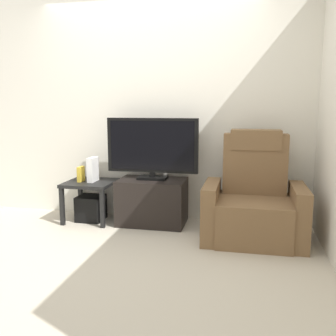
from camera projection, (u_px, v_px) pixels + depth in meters
ground_plane at (121, 249)px, 3.50m from camera, size 6.40×6.40×0.00m
wall_back at (150, 108)px, 4.37m from camera, size 6.40×0.06×2.60m
tv_stand at (152, 201)px, 4.23m from camera, size 0.75×0.49×0.51m
television at (152, 147)px, 4.15m from camera, size 1.02×0.20×0.68m
recliner_armchair at (254, 202)px, 3.74m from camera, size 0.98×0.78×1.08m
side_table at (90, 188)px, 4.33m from camera, size 0.54×0.54×0.46m
subwoofer_box at (91, 208)px, 4.37m from camera, size 0.29×0.29×0.29m
book_upright at (81, 174)px, 4.31m from camera, size 0.04×0.13×0.17m
game_console at (93, 169)px, 4.30m from camera, size 0.07×0.20×0.28m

